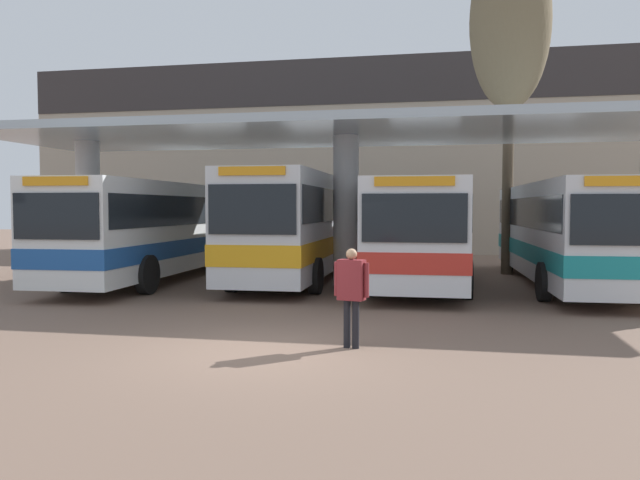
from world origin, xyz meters
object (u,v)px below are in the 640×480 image
Objects in this scene: transit_bus_left_bay at (162,226)px; poplar_tree_behind_left at (510,25)px; parked_car_street at (196,234)px; transit_bus_right_bay at (421,227)px; transit_bus_far_right_bay at (564,229)px; pedestrian_waiting at (351,287)px; transit_bus_center_bay at (298,222)px.

poplar_tree_behind_left reaches higher than transit_bus_left_bay.
transit_bus_right_bay is at bearing -43.40° from parked_car_street.
parked_car_street is (-2.94, 9.94, -0.72)m from transit_bus_left_bay.
transit_bus_right_bay reaches higher than transit_bus_far_right_bay.
transit_bus_right_bay reaches higher than pedestrian_waiting.
transit_bus_left_bay reaches higher than transit_bus_far_right_bay.
pedestrian_waiting is at bearing 107.54° from transit_bus_center_bay.
parked_car_street reaches higher than pedestrian_waiting.
transit_bus_center_bay is 12.11m from parked_car_street.
transit_bus_left_bay is 4.59m from transit_bus_center_bay.
poplar_tree_behind_left is at bearing -134.65° from transit_bus_right_bay.
transit_bus_center_bay is at bearing -155.27° from poplar_tree_behind_left.
parked_car_street is (-11.50, 9.29, -0.69)m from transit_bus_right_bay.
pedestrian_waiting is (-5.13, -9.84, -0.70)m from transit_bus_far_right_bay.
transit_bus_center_bay is at bearing 120.30° from pedestrian_waiting.
transit_bus_right_bay is at bearing -177.10° from transit_bus_left_bay.
poplar_tree_behind_left is 2.70× the size of parked_car_street.
poplar_tree_behind_left reaches higher than transit_bus_far_right_bay.
transit_bus_far_right_bay is 7.75m from poplar_tree_behind_left.
parked_car_street is (-15.84, 9.15, -0.67)m from transit_bus_far_right_bay.
pedestrian_waiting is at bearing 60.54° from transit_bus_far_right_bay.
poplar_tree_behind_left is at bearing -65.51° from transit_bus_far_right_bay.
transit_bus_right_bay reaches higher than parked_car_street.
parked_car_street is at bearing -52.63° from transit_bus_center_bay.
transit_bus_center_bay is 2.38× the size of parked_car_street.
transit_bus_center_bay is 0.88× the size of transit_bus_far_right_bay.
transit_bus_left_bay is 8.59m from transit_bus_right_bay.
transit_bus_far_right_bay reaches higher than parked_car_street.
pedestrian_waiting is (3.20, -9.52, -0.87)m from transit_bus_center_bay.
transit_bus_center_bay is 4.00m from transit_bus_right_bay.
pedestrian_waiting is at bearing -106.27° from poplar_tree_behind_left.
poplar_tree_behind_left is at bearing -28.03° from parked_car_street.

